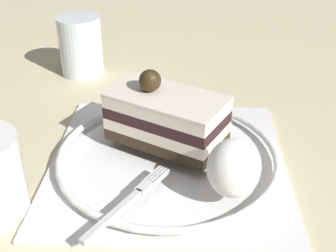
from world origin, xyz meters
The scene contains 6 objects.
ground_plane centered at (0.00, 0.00, 0.00)m, with size 2.40×2.40×0.00m, color #C5B991.
dessert_plate centered at (0.00, 0.03, 0.01)m, with size 0.26×0.26×0.02m.
cake_slice centered at (0.02, 0.03, 0.05)m, with size 0.11×0.14×0.08m.
whipped_cream_dollop centered at (-0.06, -0.04, 0.05)m, with size 0.05×0.05×0.06m, color white.
fork centered at (-0.08, 0.05, 0.02)m, with size 0.11×0.06×0.00m.
drink_glass_near centered at (0.23, 0.18, 0.04)m, with size 0.06×0.06×0.09m.
Camera 1 is at (-0.38, -0.01, 0.27)m, focal length 46.24 mm.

